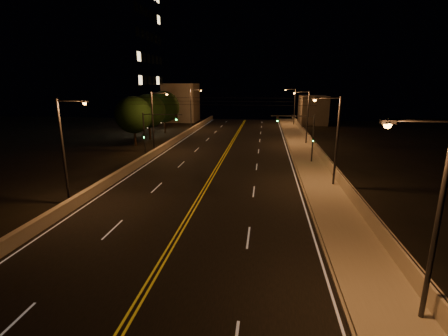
# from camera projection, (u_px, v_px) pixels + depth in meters

# --- Properties ---
(road) EXTENTS (18.00, 120.00, 0.02)m
(road) POSITION_uv_depth(u_px,v_px,m) (205.00, 188.00, 30.06)
(road) COLOR black
(road) RESTS_ON ground
(sidewalk) EXTENTS (3.60, 120.00, 0.30)m
(sidewalk) POSITION_uv_depth(u_px,v_px,m) (325.00, 191.00, 28.71)
(sidewalk) COLOR gray
(sidewalk) RESTS_ON ground
(curb) EXTENTS (0.14, 120.00, 0.15)m
(curb) POSITION_uv_depth(u_px,v_px,m) (304.00, 191.00, 28.95)
(curb) COLOR gray
(curb) RESTS_ON ground
(parapet_wall) EXTENTS (0.30, 120.00, 1.00)m
(parapet_wall) POSITION_uv_depth(u_px,v_px,m) (345.00, 185.00, 28.34)
(parapet_wall) COLOR #AAA18E
(parapet_wall) RESTS_ON sidewalk
(jersey_barrier) EXTENTS (0.45, 120.00, 0.89)m
(jersey_barrier) POSITION_uv_depth(u_px,v_px,m) (111.00, 180.00, 31.07)
(jersey_barrier) COLOR #AAA18E
(jersey_barrier) RESTS_ON ground
(distant_building_right) EXTENTS (6.00, 10.00, 6.63)m
(distant_building_right) POSITION_uv_depth(u_px,v_px,m) (313.00, 110.00, 77.58)
(distant_building_right) COLOR slate
(distant_building_right) RESTS_ON ground
(distant_building_left) EXTENTS (8.00, 8.00, 9.41)m
(distant_building_left) POSITION_uv_depth(u_px,v_px,m) (181.00, 103.00, 82.13)
(distant_building_left) COLOR slate
(distant_building_left) RESTS_ON ground
(parapet_rail) EXTENTS (0.06, 120.00, 0.06)m
(parapet_rail) POSITION_uv_depth(u_px,v_px,m) (346.00, 179.00, 28.21)
(parapet_rail) COLOR black
(parapet_rail) RESTS_ON parapet_wall
(lane_markings) EXTENTS (17.32, 116.00, 0.00)m
(lane_markings) POSITION_uv_depth(u_px,v_px,m) (205.00, 188.00, 29.99)
(lane_markings) COLOR silver
(lane_markings) RESTS_ON road
(streetlight_0) EXTENTS (2.55, 0.28, 8.31)m
(streetlight_0) POSITION_uv_depth(u_px,v_px,m) (431.00, 211.00, 11.94)
(streetlight_0) COLOR #2D2D33
(streetlight_0) RESTS_ON ground
(streetlight_1) EXTENTS (2.55, 0.28, 8.31)m
(streetlight_1) POSITION_uv_depth(u_px,v_px,m) (334.00, 136.00, 29.14)
(streetlight_1) COLOR #2D2D33
(streetlight_1) RESTS_ON ground
(streetlight_2) EXTENTS (2.55, 0.28, 8.31)m
(streetlight_2) POSITION_uv_depth(u_px,v_px,m) (306.00, 114.00, 49.96)
(streetlight_2) COLOR #2D2D33
(streetlight_2) RESTS_ON ground
(streetlight_3) EXTENTS (2.55, 0.28, 8.31)m
(streetlight_3) POSITION_uv_depth(u_px,v_px,m) (293.00, 104.00, 73.12)
(streetlight_3) COLOR #2D2D33
(streetlight_3) RESTS_ON ground
(streetlight_4) EXTENTS (2.55, 0.28, 8.31)m
(streetlight_4) POSITION_uv_depth(u_px,v_px,m) (66.00, 144.00, 25.00)
(streetlight_4) COLOR #2D2D33
(streetlight_4) RESTS_ON ground
(streetlight_5) EXTENTS (2.55, 0.28, 8.31)m
(streetlight_5) POSITION_uv_depth(u_px,v_px,m) (155.00, 117.00, 44.82)
(streetlight_5) COLOR #2D2D33
(streetlight_5) RESTS_ON ground
(streetlight_6) EXTENTS (2.55, 0.28, 8.31)m
(streetlight_6) POSITION_uv_depth(u_px,v_px,m) (192.00, 106.00, 67.38)
(streetlight_6) COLOR #2D2D33
(streetlight_6) RESTS_ON ground
(traffic_signal_right) EXTENTS (5.11, 0.31, 5.89)m
(traffic_signal_right) POSITION_uv_depth(u_px,v_px,m) (304.00, 133.00, 38.34)
(traffic_signal_right) COLOR #2D2D33
(traffic_signal_right) RESTS_ON ground
(traffic_signal_left) EXTENTS (5.11, 0.31, 5.89)m
(traffic_signal_left) POSITION_uv_depth(u_px,v_px,m) (152.00, 130.00, 40.63)
(traffic_signal_left) COLOR #2D2D33
(traffic_signal_left) RESTS_ON ground
(overhead_wires) EXTENTS (22.00, 0.03, 0.83)m
(overhead_wires) POSITION_uv_depth(u_px,v_px,m) (219.00, 101.00, 37.31)
(overhead_wires) COLOR black
(building_tower) EXTENTS (24.00, 15.00, 33.14)m
(building_tower) POSITION_uv_depth(u_px,v_px,m) (91.00, 49.00, 63.23)
(building_tower) COLOR slate
(building_tower) RESTS_ON ground
(tree_0) EXTENTS (5.60, 5.60, 7.59)m
(tree_0) POSITION_uv_depth(u_px,v_px,m) (134.00, 115.00, 49.20)
(tree_0) COLOR black
(tree_0) RESTS_ON ground
(tree_1) EXTENTS (5.70, 5.70, 7.72)m
(tree_1) POSITION_uv_depth(u_px,v_px,m) (149.00, 111.00, 55.29)
(tree_1) COLOR black
(tree_1) RESTS_ON ground
(tree_2) EXTENTS (5.94, 5.94, 8.05)m
(tree_2) POSITION_uv_depth(u_px,v_px,m) (164.00, 107.00, 62.11)
(tree_2) COLOR black
(tree_2) RESTS_ON ground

